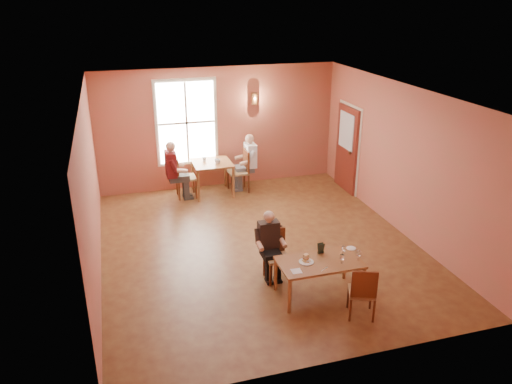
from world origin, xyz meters
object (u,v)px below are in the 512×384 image
object	(u,v)px
diner_white	(239,165)
diner_maroon	(184,170)
main_table	(319,278)
chair_diner_maroon	(186,177)
chair_empty	(362,291)
chair_diner_white	(238,171)
diner_main	(278,250)
second_table	(213,178)
chair_diner_main	(277,256)

from	to	relation	value
diner_white	diner_maroon	xyz separation A→B (m)	(-1.36, 0.00, 0.01)
main_table	chair_diner_maroon	distance (m)	5.06
main_table	diner_maroon	size ratio (longest dim) A/B	0.96
main_table	chair_diner_maroon	xyz separation A→B (m)	(-1.40, 4.86, 0.20)
chair_empty	diner_maroon	world-z (taller)	diner_maroon
chair_empty	diner_white	xyz separation A→B (m)	(-0.47, 5.55, 0.25)
chair_empty	chair_diner_white	size ratio (longest dim) A/B	0.83
chair_diner_maroon	diner_maroon	distance (m)	0.19
chair_diner_maroon	chair_empty	bearing A→B (deg)	17.98
chair_diner_white	main_table	bearing A→B (deg)	-178.83
diner_main	second_table	distance (m)	4.25
chair_diner_main	chair_diner_white	world-z (taller)	chair_diner_white
chair_diner_white	diner_white	distance (m)	0.16
main_table	chair_diner_main	size ratio (longest dim) A/B	1.50
main_table	diner_main	bearing A→B (deg)	128.88
main_table	diner_maroon	bearing A→B (deg)	106.40
second_table	diner_white	size ratio (longest dim) A/B	0.68
diner_main	second_table	bearing A→B (deg)	-86.63
chair_diner_main	diner_main	xyz separation A→B (m)	(-0.00, -0.03, 0.14)
chair_empty	second_table	xyz separation A→B (m)	(-1.15, 5.55, -0.03)
chair_diner_main	chair_empty	bearing A→B (deg)	123.87
chair_diner_white	diner_white	size ratio (longest dim) A/B	0.77
chair_empty	diner_white	world-z (taller)	diner_white
diner_maroon	chair_diner_white	bearing A→B (deg)	90.00
chair_diner_white	diner_maroon	size ratio (longest dim) A/B	0.75
chair_diner_maroon	main_table	bearing A→B (deg)	16.08
diner_main	diner_white	size ratio (longest dim) A/B	0.85
chair_empty	diner_maroon	size ratio (longest dim) A/B	0.63
chair_empty	second_table	bearing A→B (deg)	122.53
main_table	second_table	distance (m)	4.91
main_table	chair_diner_white	distance (m)	4.86
main_table	chair_diner_main	bearing A→B (deg)	127.57
main_table	chair_empty	size ratio (longest dim) A/B	1.54
diner_maroon	diner_white	bearing A→B (deg)	90.00
second_table	diner_white	bearing A→B (deg)	0.00
chair_diner_maroon	diner_maroon	xyz separation A→B (m)	(-0.03, 0.00, 0.19)
chair_diner_white	diner_white	world-z (taller)	diner_white
chair_empty	chair_diner_maroon	world-z (taller)	chair_diner_maroon
chair_empty	diner_maroon	distance (m)	5.85
diner_main	diner_maroon	size ratio (longest dim) A/B	0.84
diner_main	chair_diner_white	world-z (taller)	diner_main
main_table	diner_white	xyz separation A→B (m)	(-0.07, 4.86, 0.37)
diner_main	diner_white	world-z (taller)	diner_white
second_table	chair_diner_white	bearing A→B (deg)	0.00
chair_empty	chair_diner_maroon	distance (m)	5.83
chair_diner_white	chair_empty	bearing A→B (deg)	-174.84
diner_main	second_table	world-z (taller)	diner_main
chair_diner_white	diner_white	bearing A→B (deg)	-90.00
second_table	diner_maroon	bearing A→B (deg)	180.00
diner_main	chair_diner_maroon	size ratio (longest dim) A/B	1.14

